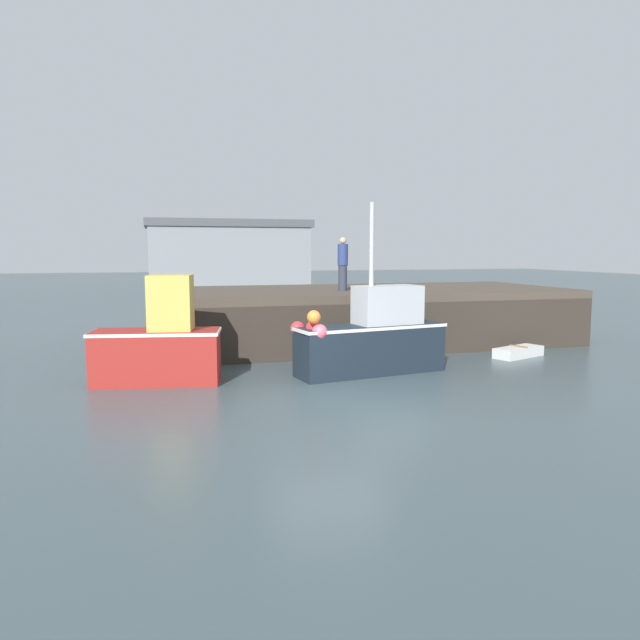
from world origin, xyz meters
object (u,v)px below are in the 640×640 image
at_px(fishing_boat_near_left, 159,345).
at_px(rowboat, 518,352).
at_px(fishing_boat_near_right, 373,338).
at_px(dockworker, 343,264).

xyz_separation_m(fishing_boat_near_left, rowboat, (10.39, 0.78, -0.78)).
bearing_deg(rowboat, fishing_boat_near_left, -175.71).
height_order(fishing_boat_near_left, fishing_boat_near_right, fishing_boat_near_right).
bearing_deg(rowboat, dockworker, 143.65).
height_order(fishing_boat_near_right, rowboat, fishing_boat_near_right).
bearing_deg(dockworker, rowboat, -36.35).
relative_size(fishing_boat_near_left, dockworker, 1.81).
xyz_separation_m(fishing_boat_near_left, fishing_boat_near_right, (5.32, -0.29, -0.01)).
bearing_deg(fishing_boat_near_right, dockworker, 82.42).
xyz_separation_m(fishing_boat_near_left, dockworker, (5.90, 4.08, 1.81)).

